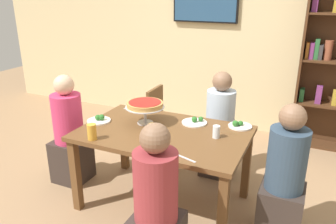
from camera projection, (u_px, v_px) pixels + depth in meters
name	position (u px, v px, depth m)	size (l,w,h in m)	color
ground_plane	(164.00, 202.00, 3.23)	(12.00, 12.00, 0.00)	#9E7A56
rear_partition	(231.00, 30.00, 4.63)	(8.00, 0.12, 2.80)	beige
dining_table	(163.00, 141.00, 3.01)	(1.48, 0.95, 0.74)	brown
television	(205.00, 2.00, 4.56)	(0.92, 0.05, 0.55)	black
diner_head_east	(284.00, 183.00, 2.64)	(0.34, 0.34, 1.15)	#382D28
diner_head_west	(70.00, 137.00, 3.46)	(0.34, 0.34, 1.15)	#382D28
diner_far_right	(219.00, 132.00, 3.58)	(0.34, 0.34, 1.15)	#382D28
diner_near_right	(156.00, 213.00, 2.29)	(0.34, 0.34, 1.15)	#382D28
chair_far_left	(164.00, 121.00, 3.89)	(0.40, 0.40, 0.87)	brown
deep_dish_pizza_stand	(145.00, 106.00, 3.10)	(0.37, 0.37, 0.21)	silver
salad_plate_near_diner	(239.00, 125.00, 3.07)	(0.22, 0.22, 0.07)	white
salad_plate_far_diner	(195.00, 121.00, 3.15)	(0.24, 0.24, 0.07)	white
salad_plate_spare	(99.00, 120.00, 3.19)	(0.22, 0.22, 0.07)	white
beer_glass_amber_tall	(92.00, 132.00, 2.80)	(0.08, 0.08, 0.14)	gold
beer_glass_amber_short	(153.00, 132.00, 2.77)	(0.07, 0.07, 0.15)	gold
water_glass_clear_near	(216.00, 132.00, 2.83)	(0.06, 0.06, 0.11)	white
cutlery_fork_near	(186.00, 158.00, 2.50)	(0.18, 0.02, 0.01)	silver
cutlery_knife_near	(130.00, 110.00, 3.49)	(0.18, 0.02, 0.01)	silver
cutlery_fork_far	(154.00, 148.00, 2.66)	(0.18, 0.02, 0.01)	silver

